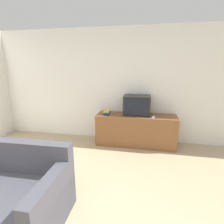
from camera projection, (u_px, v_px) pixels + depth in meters
wall_back at (121, 86)px, 4.09m from camera, size 9.00×0.06×2.60m
tv_stand at (136, 130)px, 3.96m from camera, size 1.76×0.52×0.70m
television at (137, 105)px, 3.88m from camera, size 0.58×0.40×0.43m
book_stack at (106, 112)px, 3.94m from camera, size 0.16×0.23×0.08m
remote_on_stand at (154, 117)px, 3.68m from camera, size 0.10×0.20×0.02m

